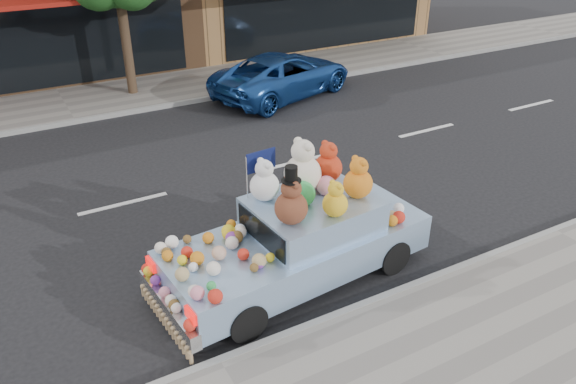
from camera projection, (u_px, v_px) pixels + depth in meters
ground at (123, 204)px, 11.37m from camera, size 120.00×120.00×0.00m
far_sidewalk at (65, 105)px, 16.33m from camera, size 60.00×3.00×0.12m
near_kerb at (220, 362)px, 7.50m from camera, size 60.00×0.12×0.13m
far_kerb at (75, 121)px, 15.18m from camera, size 60.00×0.12×0.13m
car_blue at (283, 75)px, 16.97m from camera, size 5.09×3.47×1.29m
art_car at (298, 234)px, 8.90m from camera, size 4.62×2.14×2.26m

